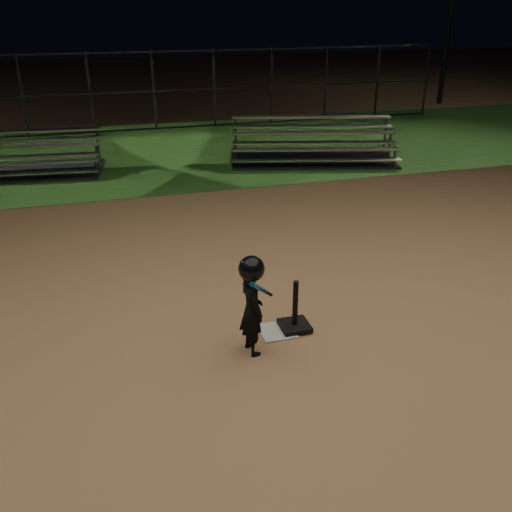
{
  "coord_description": "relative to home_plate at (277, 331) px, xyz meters",
  "views": [
    {
      "loc": [
        -1.98,
        -5.89,
        3.94
      ],
      "look_at": [
        0.0,
        1.0,
        0.65
      ],
      "focal_mm": 39.23,
      "sensor_mm": 36.0,
      "label": 1
    }
  ],
  "objects": [
    {
      "name": "bleacher_right",
      "position": [
        3.57,
        7.91,
        0.21
      ],
      "size": [
        4.7,
        3.12,
        1.06
      ],
      "rotation": [
        0.0,
        0.0,
        -0.25
      ],
      "color": "#B2B1B6",
      "rests_on": "ground"
    },
    {
      "name": "grass_strip",
      "position": [
        0.0,
        10.0,
        -0.01
      ],
      "size": [
        60.0,
        8.0,
        0.01
      ],
      "primitive_type": "cube",
      "color": "#2A5E1E",
      "rests_on": "ground"
    },
    {
      "name": "ground",
      "position": [
        0.0,
        0.0,
        -0.01
      ],
      "size": [
        80.0,
        80.0,
        0.0
      ],
      "primitive_type": "plane",
      "color": "#AF824F",
      "rests_on": "ground"
    },
    {
      "name": "backstop_fence",
      "position": [
        0.0,
        13.0,
        1.24
      ],
      "size": [
        20.08,
        0.08,
        2.5
      ],
      "color": "#38383D",
      "rests_on": "ground"
    },
    {
      "name": "batting_tee",
      "position": [
        0.24,
        0.01,
        0.13
      ],
      "size": [
        0.38,
        0.38,
        0.68
      ],
      "color": "black",
      "rests_on": "home_plate"
    },
    {
      "name": "home_plate",
      "position": [
        0.0,
        0.0,
        0.0
      ],
      "size": [
        0.45,
        0.45,
        0.02
      ],
      "primitive_type": "cube",
      "color": "beige",
      "rests_on": "ground"
    },
    {
      "name": "bleacher_left",
      "position": [
        -3.87,
        8.72,
        0.18
      ],
      "size": [
        4.07,
        2.3,
        0.95
      ],
      "rotation": [
        0.0,
        0.0,
        -0.11
      ],
      "color": "#B1B1B6",
      "rests_on": "ground"
    },
    {
      "name": "child_batter",
      "position": [
        -0.43,
        -0.32,
        0.67
      ],
      "size": [
        0.45,
        0.63,
        1.28
      ],
      "rotation": [
        0.0,
        0.0,
        1.75
      ],
      "color": "black",
      "rests_on": "ground"
    }
  ]
}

